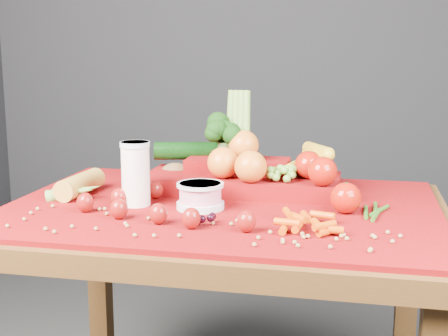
% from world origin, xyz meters
% --- Properties ---
extents(table, '(1.10, 0.80, 0.75)m').
position_xyz_m(table, '(0.00, 0.00, 0.66)').
color(table, '#3C250D').
rests_on(table, ground).
extents(red_cloth, '(1.05, 0.75, 0.01)m').
position_xyz_m(red_cloth, '(0.00, 0.00, 0.76)').
color(red_cloth, maroon).
rests_on(red_cloth, table).
extents(milk_glass, '(0.07, 0.07, 0.16)m').
position_xyz_m(milk_glass, '(-0.21, -0.05, 0.85)').
color(milk_glass, white).
rests_on(milk_glass, red_cloth).
extents(yogurt_bowl, '(0.12, 0.12, 0.06)m').
position_xyz_m(yogurt_bowl, '(-0.04, -0.05, 0.80)').
color(yogurt_bowl, silver).
rests_on(yogurt_bowl, red_cloth).
extents(strawberry_scatter, '(0.44, 0.28, 0.05)m').
position_xyz_m(strawberry_scatter, '(-0.13, -0.15, 0.79)').
color(strawberry_scatter, maroon).
rests_on(strawberry_scatter, red_cloth).
extents(dark_grape_cluster, '(0.06, 0.05, 0.03)m').
position_xyz_m(dark_grape_cluster, '(-0.01, -0.18, 0.78)').
color(dark_grape_cluster, black).
rests_on(dark_grape_cluster, red_cloth).
extents(soybean_scatter, '(0.84, 0.24, 0.01)m').
position_xyz_m(soybean_scatter, '(0.00, -0.20, 0.77)').
color(soybean_scatter, olive).
rests_on(soybean_scatter, red_cloth).
extents(corn_ear, '(0.19, 0.24, 0.06)m').
position_xyz_m(corn_ear, '(-0.38, -0.01, 0.78)').
color(corn_ear, gold).
rests_on(corn_ear, red_cloth).
extents(potato, '(0.09, 0.07, 0.06)m').
position_xyz_m(potato, '(-0.18, 0.20, 0.79)').
color(potato, brown).
rests_on(potato, red_cloth).
extents(baby_carrot_pile, '(0.17, 0.17, 0.03)m').
position_xyz_m(baby_carrot_pile, '(0.23, -0.16, 0.78)').
color(baby_carrot_pile, '#C04206').
rests_on(baby_carrot_pile, red_cloth).
extents(green_bean_pile, '(0.14, 0.12, 0.01)m').
position_xyz_m(green_bean_pile, '(0.36, -0.01, 0.77)').
color(green_bean_pile, '#2A5A14').
rests_on(green_bean_pile, red_cloth).
extents(produce_mound, '(0.59, 0.35, 0.27)m').
position_xyz_m(produce_mound, '(0.04, 0.15, 0.82)').
color(produce_mound, maroon).
rests_on(produce_mound, red_cloth).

